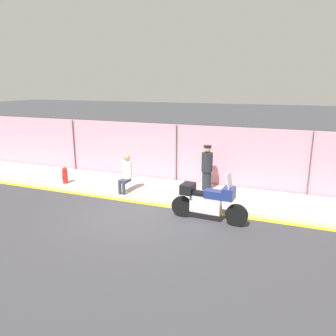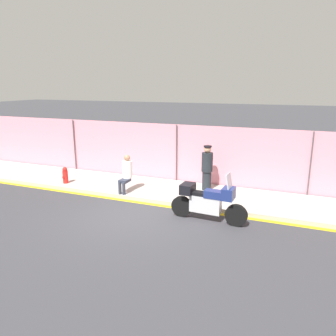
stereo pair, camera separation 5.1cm
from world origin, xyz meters
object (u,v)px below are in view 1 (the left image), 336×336
Objects in this scene: person_seated_on_curb at (126,171)px; fire_hydrant at (65,175)px; officer_standing at (207,168)px; motorcycle at (208,201)px.

person_seated_on_curb is 2.79m from fire_hydrant.
officer_standing is 2.55× the size of fire_hydrant.
officer_standing is 5.58m from fire_hydrant.
fire_hydrant is at bearing 172.04° from motorcycle.
person_seated_on_curb is (-3.34, 1.20, 0.27)m from motorcycle.
fire_hydrant is (-2.76, 0.00, -0.43)m from person_seated_on_curb.
motorcycle is 6.22m from fire_hydrant.
officer_standing is (-0.69, 2.47, 0.36)m from motorcycle.
fire_hydrant is at bearing -166.86° from officer_standing.
officer_standing is 2.94m from person_seated_on_curb.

